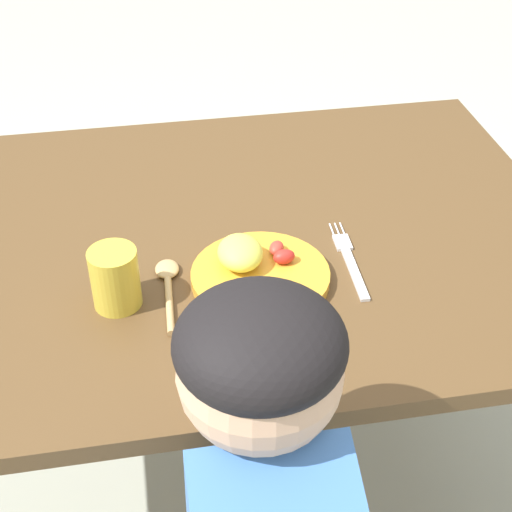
% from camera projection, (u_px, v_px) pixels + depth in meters
% --- Properties ---
extents(ground_plane, '(8.00, 8.00, 0.00)m').
position_uv_depth(ground_plane, '(204.00, 489.00, 1.82)').
color(ground_plane, '#A9AE9D').
extents(dining_table, '(1.40, 0.90, 0.75)m').
position_uv_depth(dining_table, '(189.00, 272.00, 1.42)').
color(dining_table, '#533A20').
rests_on(dining_table, ground_plane).
extents(plate, '(0.23, 0.23, 0.07)m').
position_uv_depth(plate, '(256.00, 270.00, 1.26)').
color(plate, gold).
rests_on(plate, dining_table).
extents(fork, '(0.03, 0.22, 0.01)m').
position_uv_depth(fork, '(350.00, 260.00, 1.30)').
color(fork, silver).
rests_on(fork, dining_table).
extents(spoon, '(0.04, 0.19, 0.01)m').
position_uv_depth(spoon, '(168.00, 282.00, 1.25)').
color(spoon, tan).
rests_on(spoon, dining_table).
extents(drinking_cup, '(0.08, 0.08, 0.10)m').
position_uv_depth(drinking_cup, '(115.00, 278.00, 1.19)').
color(drinking_cup, gold).
rests_on(drinking_cup, dining_table).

